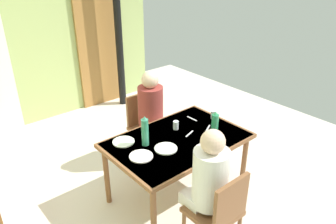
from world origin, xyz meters
TOP-DOWN VIEW (x-y plane):
  - ground_plane at (0.00, 0.00)m, footprint 6.75×6.75m
  - wall_back at (0.00, 2.60)m, footprint 4.04×0.10m
  - door_wooden at (1.07, 2.52)m, footprint 0.80×0.05m
  - stove_pipe_column at (1.29, 2.25)m, footprint 0.12×0.12m
  - dining_table at (0.38, -0.21)m, footprint 1.40×0.93m
  - chair_near_diner at (0.12, -1.03)m, footprint 0.40×0.40m
  - chair_far_diner at (0.57, 0.61)m, footprint 0.40×0.40m
  - person_near_diner at (0.12, -0.90)m, footprint 0.30×0.37m
  - person_far_diner at (0.57, 0.47)m, footprint 0.30×0.37m
  - water_bottle_green_near at (0.67, -0.45)m, footprint 0.07×0.07m
  - water_bottle_green_far at (0.07, -0.09)m, footprint 0.07×0.07m
  - dinner_plate_near_left at (0.17, -0.28)m, footprint 0.22×0.22m
  - dinner_plate_near_right at (-0.09, -0.23)m, footprint 0.22×0.22m
  - dinner_plate_far_center at (-0.08, 0.09)m, footprint 0.22×0.22m
  - drinking_glass_by_near_diner at (0.51, -0.05)m, footprint 0.06×0.06m
  - drinking_glass_by_far_diner at (1.00, -0.13)m, footprint 0.06×0.06m
  - cutlery_knife_near at (0.80, 0.01)m, footprint 0.02×0.15m
  - cutlery_fork_near at (0.78, -0.26)m, footprint 0.14×0.08m
  - cutlery_knife_far at (0.54, -0.22)m, footprint 0.15×0.06m

SIDE VIEW (x-z plane):
  - ground_plane at x=0.00m, z-range 0.00..0.00m
  - chair_near_diner at x=0.12m, z-range 0.06..0.93m
  - chair_far_diner at x=0.57m, z-range 0.06..0.93m
  - dining_table at x=0.38m, z-range 0.29..1.02m
  - cutlery_knife_near at x=0.80m, z-range 0.73..0.73m
  - cutlery_fork_near at x=0.78m, z-range 0.73..0.73m
  - cutlery_knife_far at x=0.54m, z-range 0.73..0.73m
  - dinner_plate_near_left at x=0.17m, z-range 0.73..0.74m
  - dinner_plate_near_right at x=-0.09m, z-range 0.73..0.74m
  - dinner_plate_far_center at x=-0.08m, z-range 0.73..0.74m
  - drinking_glass_by_far_diner at x=1.00m, z-range 0.73..0.82m
  - drinking_glass_by_near_diner at x=0.51m, z-range 0.73..0.82m
  - person_near_diner at x=0.12m, z-range 0.40..1.17m
  - person_far_diner at x=0.57m, z-range 0.40..1.17m
  - water_bottle_green_near at x=0.67m, z-range 0.72..1.02m
  - water_bottle_green_far at x=0.07m, z-range 0.72..1.03m
  - door_wooden at x=1.07m, z-range 0.00..2.00m
  - wall_back at x=0.00m, z-range 0.00..2.63m
  - stove_pipe_column at x=1.29m, z-range 0.00..2.63m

